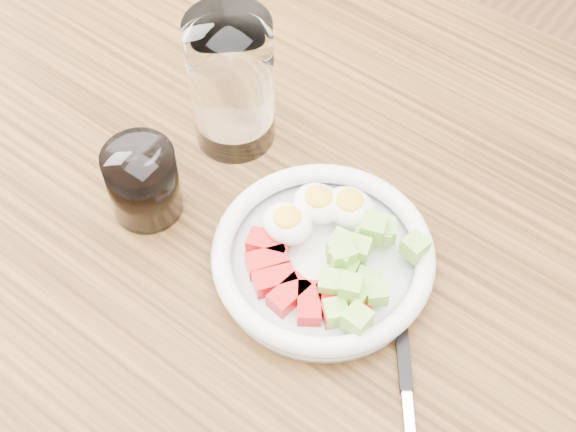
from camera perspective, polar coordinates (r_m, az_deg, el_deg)
The scene contains 5 objects.
dining_table at distance 0.92m, azimuth 0.12°, elevation -5.33°, with size 1.50×0.90×0.77m.
bowl at distance 0.81m, azimuth 2.59°, elevation -2.74°, with size 0.23×0.23×0.06m.
fork at distance 0.77m, azimuth 8.31°, elevation -10.91°, with size 0.12×0.16×0.01m.
water_glass at distance 0.87m, azimuth -4.03°, elevation 9.39°, with size 0.09×0.09×0.16m, color white.
coffee_glass at distance 0.84m, azimuth -10.26°, elevation 2.36°, with size 0.08×0.08×0.09m.
Camera 1 is at (0.27, -0.36, 1.47)m, focal length 50.00 mm.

